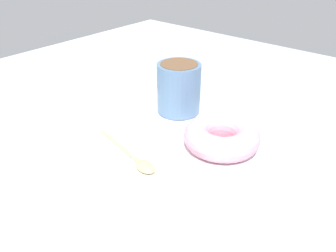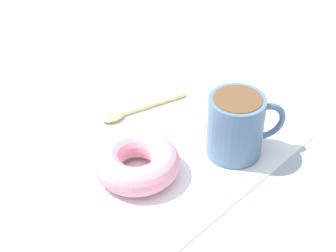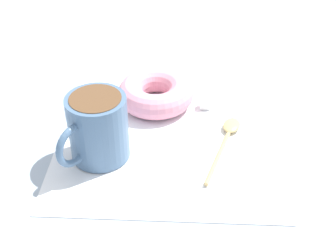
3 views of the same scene
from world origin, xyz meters
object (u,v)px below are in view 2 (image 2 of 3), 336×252
donut (137,162)px  sugar_cube (103,142)px  coffee_cup (237,125)px  spoon (126,113)px

donut → sugar_cube: donut is taller
coffee_cup → donut: coffee_cup is taller
coffee_cup → donut: size_ratio=0.91×
donut → sugar_cube: bearing=179.4°
spoon → donut: bearing=-32.1°
coffee_cup → sugar_cube: bearing=-135.4°
donut → sugar_cube: 7.69cm
coffee_cup → spoon: coffee_cup is taller
spoon → sugar_cube: sugar_cube is taller
coffee_cup → spoon: bearing=-160.2°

